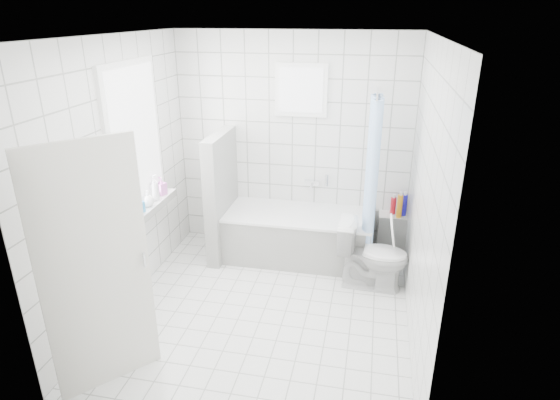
# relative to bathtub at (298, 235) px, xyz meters

# --- Properties ---
(ground) EXTENTS (3.00, 3.00, 0.00)m
(ground) POSITION_rel_bathtub_xyz_m (-0.15, -1.12, -0.29)
(ground) COLOR white
(ground) RESTS_ON ground
(ceiling) EXTENTS (3.00, 3.00, 0.00)m
(ceiling) POSITION_rel_bathtub_xyz_m (-0.15, -1.12, 2.31)
(ceiling) COLOR white
(ceiling) RESTS_ON ground
(wall_back) EXTENTS (2.80, 0.02, 2.60)m
(wall_back) POSITION_rel_bathtub_xyz_m (-0.15, 0.38, 1.01)
(wall_back) COLOR white
(wall_back) RESTS_ON ground
(wall_front) EXTENTS (2.80, 0.02, 2.60)m
(wall_front) POSITION_rel_bathtub_xyz_m (-0.15, -2.62, 1.01)
(wall_front) COLOR white
(wall_front) RESTS_ON ground
(wall_left) EXTENTS (0.02, 3.00, 2.60)m
(wall_left) POSITION_rel_bathtub_xyz_m (-1.55, -1.12, 1.01)
(wall_left) COLOR white
(wall_left) RESTS_ON ground
(wall_right) EXTENTS (0.02, 3.00, 2.60)m
(wall_right) POSITION_rel_bathtub_xyz_m (1.25, -1.12, 1.01)
(wall_right) COLOR white
(wall_right) RESTS_ON ground
(window_left) EXTENTS (0.01, 0.90, 1.40)m
(window_left) POSITION_rel_bathtub_xyz_m (-1.51, -0.82, 1.31)
(window_left) COLOR white
(window_left) RESTS_ON wall_left
(window_back) EXTENTS (0.50, 0.01, 0.50)m
(window_back) POSITION_rel_bathtub_xyz_m (-0.05, 0.33, 1.66)
(window_back) COLOR white
(window_back) RESTS_ON wall_back
(window_sill) EXTENTS (0.18, 1.02, 0.08)m
(window_sill) POSITION_rel_bathtub_xyz_m (-1.46, -0.82, 0.57)
(window_sill) COLOR white
(window_sill) RESTS_ON wall_left
(door) EXTENTS (0.56, 0.63, 2.00)m
(door) POSITION_rel_bathtub_xyz_m (-1.14, -2.30, 0.71)
(door) COLOR silver
(door) RESTS_ON ground
(bathtub) EXTENTS (1.72, 0.77, 0.58)m
(bathtub) POSITION_rel_bathtub_xyz_m (0.00, 0.00, 0.00)
(bathtub) COLOR white
(bathtub) RESTS_ON ground
(partition_wall) EXTENTS (0.15, 0.85, 1.50)m
(partition_wall) POSITION_rel_bathtub_xyz_m (-0.92, -0.05, 0.46)
(partition_wall) COLOR white
(partition_wall) RESTS_ON ground
(tiled_ledge) EXTENTS (0.40, 0.24, 0.55)m
(tiled_ledge) POSITION_rel_bathtub_xyz_m (1.13, 0.25, -0.02)
(tiled_ledge) COLOR white
(tiled_ledge) RESTS_ON ground
(toilet) EXTENTS (0.76, 0.46, 0.75)m
(toilet) POSITION_rel_bathtub_xyz_m (0.88, -0.47, 0.08)
(toilet) COLOR white
(toilet) RESTS_ON ground
(curtain_rod) EXTENTS (0.02, 0.80, 0.02)m
(curtain_rod) POSITION_rel_bathtub_xyz_m (0.80, -0.02, 1.71)
(curtain_rod) COLOR silver
(curtain_rod) RESTS_ON wall_back
(shower_curtain) EXTENTS (0.14, 0.48, 1.78)m
(shower_curtain) POSITION_rel_bathtub_xyz_m (0.80, -0.16, 0.81)
(shower_curtain) COLOR #5296F0
(shower_curtain) RESTS_ON curtain_rod
(tub_faucet) EXTENTS (0.18, 0.06, 0.06)m
(tub_faucet) POSITION_rel_bathtub_xyz_m (0.10, 0.33, 0.56)
(tub_faucet) COLOR silver
(tub_faucet) RESTS_ON wall_back
(sill_bottles) EXTENTS (0.18, 0.76, 0.30)m
(sill_bottles) POSITION_rel_bathtub_xyz_m (-1.45, -0.87, 0.73)
(sill_bottles) COLOR #2E8FD1
(sill_bottles) RESTS_ON window_sill
(ledge_bottles) EXTENTS (0.19, 0.16, 0.28)m
(ledge_bottles) POSITION_rel_bathtub_xyz_m (1.15, 0.24, 0.38)
(ledge_bottles) COLOR red
(ledge_bottles) RESTS_ON tiled_ledge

